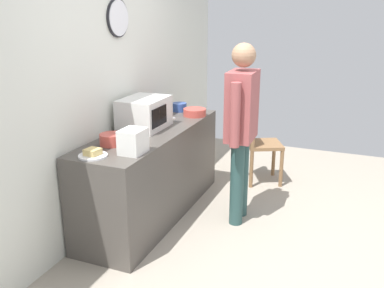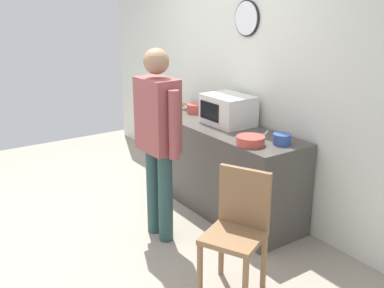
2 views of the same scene
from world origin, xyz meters
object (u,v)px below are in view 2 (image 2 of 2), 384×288
salad_bowl (251,141)px  person_standing (158,132)px  microwave (228,110)px  wooden_chair (238,226)px  cereal_bowl (282,139)px  sandwich_plate (178,106)px  mixing_bowl (196,108)px  toaster (169,105)px  spoon_utensil (266,133)px  fork_utensil (256,135)px

salad_bowl → person_standing: bearing=-125.5°
microwave → wooden_chair: bearing=-35.3°
cereal_bowl → sandwich_plate: bearing=179.8°
sandwich_plate → microwave: bearing=1.2°
salad_bowl → person_standing: 0.81m
microwave → sandwich_plate: bearing=-178.8°
microwave → salad_bowl: microwave is taller
wooden_chair → person_standing: bearing=-176.0°
mixing_bowl → toaster: bearing=-112.8°
mixing_bowl → person_standing: 1.21m
spoon_utensil → sandwich_plate: bearing=-175.7°
cereal_bowl → person_standing: person_standing is taller
toaster → wooden_chair: 2.06m
cereal_bowl → person_standing: size_ratio=0.09×
fork_utensil → salad_bowl: bearing=-51.2°
salad_bowl → mixing_bowl: (-1.24, 0.27, 0.01)m
toaster → cereal_bowl: bearing=9.5°
microwave → spoon_utensil: bearing=10.1°
sandwich_plate → salad_bowl: salad_bowl is taller
salad_bowl → fork_utensil: salad_bowl is taller
wooden_chair → salad_bowl: bearing=133.3°
wooden_chair → fork_utensil: bearing=132.1°
sandwich_plate → person_standing: size_ratio=0.13×
microwave → toaster: (-0.71, -0.27, -0.05)m
sandwich_plate → toaster: 0.33m
microwave → fork_utensil: size_ratio=2.94×
cereal_bowl → toaster: toaster is taller
fork_utensil → person_standing: 0.94m
microwave → mixing_bowl: 0.60m
cereal_bowl → mixing_bowl: 1.38m
microwave → wooden_chair: microwave is taller
mixing_bowl → spoon_utensil: mixing_bowl is taller
sandwich_plate → cereal_bowl: bearing=-0.2°
salad_bowl → person_standing: size_ratio=0.14×
sandwich_plate → fork_utensil: (1.37, -0.02, -0.02)m
toaster → person_standing: (0.89, -0.65, 0.02)m
salad_bowl → toaster: bearing=-179.7°
sandwich_plate → mixing_bowl: bearing=4.8°
salad_bowl → fork_utensil: size_ratio=1.47×
cereal_bowl → toaster: (-1.50, -0.25, 0.05)m
toaster → fork_utensil: bearing=11.5°
salad_bowl → mixing_bowl: bearing=167.5°
cereal_bowl → wooden_chair: (0.41, -0.83, -0.42)m
salad_bowl → spoon_utensil: 0.40m
toaster → spoon_utensil: bearing=16.9°
mixing_bowl → sandwich_plate: bearing=-175.2°
salad_bowl → cereal_bowl: bearing=60.2°
salad_bowl → person_standing: (-0.47, -0.66, 0.08)m
toaster → wooden_chair: toaster is taller
microwave → spoon_utensil: 0.50m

